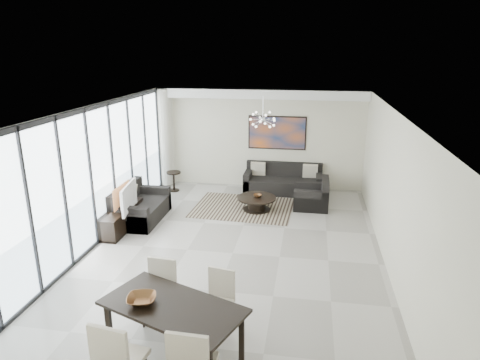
% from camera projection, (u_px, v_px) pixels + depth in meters
% --- Properties ---
extents(room_shell, '(6.00, 9.00, 2.90)m').
position_uv_depth(room_shell, '(256.00, 187.00, 8.22)').
color(room_shell, '#A8A39B').
rests_on(room_shell, ground).
extents(window_wall, '(0.37, 8.95, 2.90)m').
position_uv_depth(window_wall, '(95.00, 178.00, 8.74)').
color(window_wall, white).
rests_on(window_wall, floor).
extents(soffit, '(5.98, 0.40, 0.26)m').
position_uv_depth(soffit, '(260.00, 94.00, 11.95)').
color(soffit, white).
rests_on(soffit, room_shell).
extents(painting, '(1.68, 0.04, 0.98)m').
position_uv_depth(painting, '(277.00, 133.00, 12.37)').
color(painting, '#C9591B').
rests_on(painting, room_shell).
extents(chandelier, '(0.66, 0.66, 0.71)m').
position_uv_depth(chandelier, '(263.00, 119.00, 10.33)').
color(chandelier, silver).
rests_on(chandelier, room_shell).
extents(rug, '(2.63, 2.08, 0.01)m').
position_uv_depth(rug, '(243.00, 207.00, 11.20)').
color(rug, black).
rests_on(rug, floor).
extents(coffee_table, '(1.00, 1.00, 0.35)m').
position_uv_depth(coffee_table, '(257.00, 203.00, 10.98)').
color(coffee_table, black).
rests_on(coffee_table, floor).
extents(bowl_coffee, '(0.26, 0.26, 0.07)m').
position_uv_depth(bowl_coffee, '(258.00, 196.00, 10.94)').
color(bowl_coffee, brown).
rests_on(bowl_coffee, coffee_table).
extents(sofa_main, '(2.22, 0.91, 0.81)m').
position_uv_depth(sofa_main, '(283.00, 183.00, 12.36)').
color(sofa_main, black).
rests_on(sofa_main, floor).
extents(loveseat, '(0.95, 1.69, 0.84)m').
position_uv_depth(loveseat, '(140.00, 208.00, 10.35)').
color(loveseat, black).
rests_on(loveseat, floor).
extents(armchair, '(0.88, 0.93, 0.78)m').
position_uv_depth(armchair, '(313.00, 197.00, 11.17)').
color(armchair, black).
rests_on(armchair, floor).
extents(side_table, '(0.42, 0.42, 0.58)m').
position_uv_depth(side_table, '(174.00, 178.00, 12.41)').
color(side_table, black).
rests_on(side_table, floor).
extents(tv_console, '(0.45, 1.61, 0.50)m').
position_uv_depth(tv_console, '(121.00, 219.00, 9.83)').
color(tv_console, black).
rests_on(tv_console, floor).
extents(television, '(0.28, 1.07, 0.61)m').
position_uv_depth(television, '(124.00, 197.00, 9.57)').
color(television, gray).
rests_on(television, tv_console).
extents(dining_table, '(2.10, 1.57, 0.79)m').
position_uv_depth(dining_table, '(173.00, 311.00, 5.63)').
color(dining_table, black).
rests_on(dining_table, floor).
extents(dining_chair_sw, '(0.57, 0.57, 1.08)m').
position_uv_depth(dining_chair_sw, '(116.00, 356.00, 4.92)').
color(dining_chair_sw, beige).
rests_on(dining_chair_sw, floor).
extents(dining_chair_nw, '(0.48, 0.48, 0.98)m').
position_uv_depth(dining_chair_nw, '(160.00, 286.00, 6.47)').
color(dining_chair_nw, beige).
rests_on(dining_chair_nw, floor).
extents(dining_chair_ne, '(0.49, 0.49, 0.91)m').
position_uv_depth(dining_chair_ne, '(219.00, 295.00, 6.32)').
color(dining_chair_ne, beige).
rests_on(dining_chair_ne, floor).
extents(bowl_dining, '(0.46, 0.46, 0.09)m').
position_uv_depth(bowl_dining, '(142.00, 299.00, 5.65)').
color(bowl_dining, brown).
rests_on(bowl_dining, dining_table).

